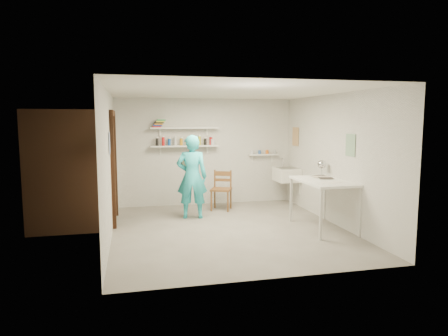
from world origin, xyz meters
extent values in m
cube|color=slate|center=(0.00, 0.00, -0.01)|extent=(4.00, 4.50, 0.02)
cube|color=silver|center=(0.00, 0.00, 2.41)|extent=(4.00, 4.50, 0.02)
cube|color=silver|center=(0.00, 2.26, 1.20)|extent=(4.00, 0.02, 2.40)
cube|color=silver|center=(0.00, -2.26, 1.20)|extent=(4.00, 0.02, 2.40)
cube|color=silver|center=(-2.01, 0.00, 1.20)|extent=(0.02, 4.50, 2.40)
cube|color=silver|center=(2.01, 0.00, 1.20)|extent=(0.02, 4.50, 2.40)
cube|color=black|center=(-1.99, 1.05, 1.00)|extent=(0.02, 0.90, 2.00)
cube|color=brown|center=(-2.70, 1.05, 1.05)|extent=(1.40, 1.50, 2.10)
cube|color=brown|center=(-1.97, 1.05, 2.05)|extent=(0.06, 1.05, 0.10)
cube|color=brown|center=(-1.97, 0.55, 1.00)|extent=(0.06, 0.10, 2.00)
cube|color=brown|center=(-1.97, 1.55, 1.00)|extent=(0.06, 0.10, 2.00)
cube|color=white|center=(-0.50, 2.13, 1.35)|extent=(1.50, 0.22, 0.03)
cube|color=white|center=(-0.50, 2.13, 1.75)|extent=(1.50, 0.22, 0.03)
cube|color=white|center=(1.35, 2.17, 1.12)|extent=(0.70, 0.14, 0.03)
cube|color=#334C7F|center=(-1.99, 0.05, 1.55)|extent=(0.01, 0.28, 0.36)
cube|color=#995933|center=(1.99, 1.80, 1.55)|extent=(0.01, 0.34, 0.42)
cube|color=#3F724C|center=(1.99, -0.55, 1.50)|extent=(0.01, 0.30, 0.38)
cube|color=white|center=(1.75, 1.70, 0.70)|extent=(0.48, 0.60, 0.30)
imported|color=#2AC5D4|center=(-0.51, 1.00, 0.82)|extent=(0.66, 0.49, 1.64)
cylinder|color=#D1B78F|center=(-0.55, 1.21, 1.09)|extent=(0.30, 0.09, 0.29)
cube|color=brown|center=(0.20, 1.55, 0.45)|extent=(0.54, 0.53, 0.89)
cube|color=white|center=(1.64, -0.32, 0.44)|extent=(0.79, 1.31, 0.87)
sphere|color=silver|center=(1.86, 0.21, 1.09)|extent=(0.16, 0.16, 0.16)
cylinder|color=black|center=(-1.13, 2.13, 1.45)|extent=(0.06, 0.06, 0.17)
cylinder|color=red|center=(-0.99, 2.13, 1.45)|extent=(0.06, 0.06, 0.17)
cylinder|color=blue|center=(-0.85, 2.13, 1.45)|extent=(0.06, 0.06, 0.17)
cylinder|color=white|center=(-0.71, 2.13, 1.45)|extent=(0.06, 0.06, 0.17)
cylinder|color=orange|center=(-0.57, 2.13, 1.45)|extent=(0.06, 0.06, 0.17)
cylinder|color=#268C3F|center=(-0.43, 2.13, 1.45)|extent=(0.06, 0.06, 0.17)
cylinder|color=#8C268C|center=(-0.29, 2.13, 1.45)|extent=(0.06, 0.06, 0.17)
cylinder|color=gold|center=(-0.15, 2.13, 1.45)|extent=(0.06, 0.06, 0.17)
cylinder|color=black|center=(-0.01, 2.13, 1.45)|extent=(0.06, 0.06, 0.17)
cylinder|color=red|center=(0.13, 2.13, 1.45)|extent=(0.06, 0.06, 0.17)
cube|color=red|center=(-1.10, 2.13, 1.78)|extent=(0.18, 0.14, 0.03)
cube|color=#1933A5|center=(-1.08, 2.13, 1.81)|extent=(0.18, 0.14, 0.03)
cube|color=orange|center=(-1.06, 2.13, 1.83)|extent=(0.18, 0.14, 0.03)
cube|color=black|center=(-1.04, 2.13, 1.86)|extent=(0.18, 0.14, 0.03)
cube|color=yellow|center=(-1.02, 2.13, 1.89)|extent=(0.18, 0.14, 0.03)
cube|color=#338C4C|center=(-1.00, 2.13, 1.92)|extent=(0.18, 0.14, 0.03)
cylinder|color=silver|center=(1.14, 2.17, 1.18)|extent=(0.07, 0.07, 0.09)
cylinder|color=#335999|center=(1.28, 2.17, 1.18)|extent=(0.07, 0.07, 0.09)
cylinder|color=orange|center=(1.42, 2.17, 1.18)|extent=(0.07, 0.07, 0.09)
cylinder|color=#999999|center=(1.56, 2.17, 1.18)|extent=(0.07, 0.07, 0.09)
cube|color=silver|center=(1.64, -0.32, 0.88)|extent=(0.30, 0.22, 0.00)
cube|color=#4C4742|center=(1.64, -0.32, 0.88)|extent=(0.30, 0.22, 0.00)
cube|color=beige|center=(1.64, -0.32, 0.88)|extent=(0.30, 0.22, 0.00)
cube|color=#383330|center=(1.64, -0.32, 0.89)|extent=(0.30, 0.22, 0.00)
camera|label=1|loc=(-1.63, -6.67, 1.93)|focal=32.00mm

